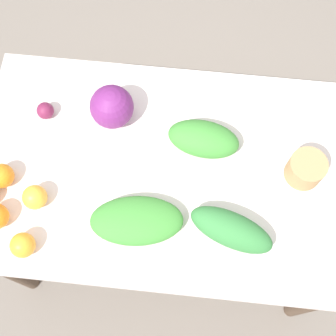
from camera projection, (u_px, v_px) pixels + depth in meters
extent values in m
plane|color=#70665B|center=(168.00, 224.00, 2.27)|extent=(8.00, 8.00, 0.00)
cube|color=silver|center=(168.00, 172.00, 1.59)|extent=(1.31, 0.80, 0.03)
cylinder|color=brown|center=(9.00, 271.00, 1.84)|extent=(0.06, 0.06, 0.71)
cylinder|color=brown|center=(313.00, 303.00, 1.80)|extent=(0.06, 0.06, 0.71)
cylinder|color=brown|center=(43.00, 116.00, 2.08)|extent=(0.06, 0.06, 0.71)
cylinder|color=brown|center=(312.00, 142.00, 2.04)|extent=(0.06, 0.06, 0.71)
sphere|color=#6B2366|center=(112.00, 107.00, 1.58)|extent=(0.15, 0.15, 0.15)
cylinder|color=#A87F51|center=(306.00, 169.00, 1.53)|extent=(0.12, 0.12, 0.09)
ellipsoid|color=#337538|center=(231.00, 230.00, 1.46)|extent=(0.29, 0.19, 0.10)
ellipsoid|color=#3D8433|center=(203.00, 139.00, 1.57)|extent=(0.26, 0.16, 0.10)
ellipsoid|color=#3D8433|center=(137.00, 221.00, 1.48)|extent=(0.31, 0.20, 0.08)
sphere|color=maroon|center=(45.00, 111.00, 1.63)|extent=(0.06, 0.06, 0.06)
sphere|color=orange|center=(1.00, 176.00, 1.53)|extent=(0.08, 0.08, 0.08)
sphere|color=orange|center=(23.00, 245.00, 1.45)|extent=(0.08, 0.08, 0.08)
sphere|color=#F9A833|center=(35.00, 197.00, 1.50)|extent=(0.08, 0.08, 0.08)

